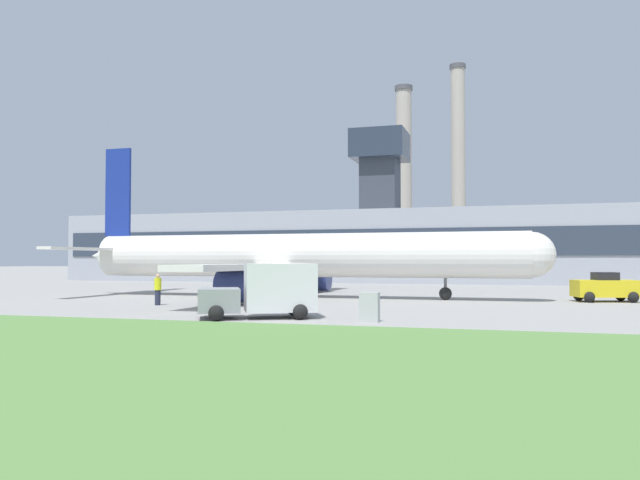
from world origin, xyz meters
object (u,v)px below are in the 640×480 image
object	(u,v)px
pushback_tug	(605,288)
baggage_truck	(266,291)
airplane	(292,257)
ground_crew_person	(158,289)

from	to	relation	value
pushback_tug	baggage_truck	bearing A→B (deg)	-134.95
airplane	baggage_truck	bearing A→B (deg)	-75.15
pushback_tug	ground_crew_person	size ratio (longest dim) A/B	2.28
pushback_tug	airplane	bearing A→B (deg)	-177.07
pushback_tug	ground_crew_person	world-z (taller)	pushback_tug
airplane	pushback_tug	distance (m)	20.95
baggage_truck	ground_crew_person	world-z (taller)	baggage_truck
baggage_truck	pushback_tug	bearing A→B (deg)	45.05
pushback_tug	ground_crew_person	distance (m)	28.02
ground_crew_person	baggage_truck	bearing A→B (deg)	-32.36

